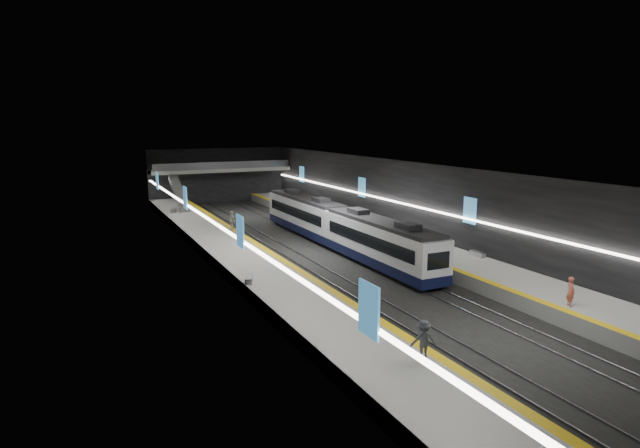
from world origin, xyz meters
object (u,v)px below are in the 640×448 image
passenger_right_a (571,292)px  bench_left_near (249,279)px  bench_left_far (174,210)px  train (338,225)px  passenger_left_a (232,221)px  passenger_left_b (423,340)px  bench_right_far (373,224)px  passenger_right_b (445,247)px  bench_right_near (477,254)px  escalator (179,193)px

passenger_right_a → bench_left_near: bearing=73.4°
bench_left_near → bench_left_far: size_ratio=0.96×
train → bench_left_near: train is taller
passenger_right_a → passenger_left_a: (-11.62, 30.75, 0.08)m
train → passenger_right_a: (3.62, -22.84, -0.29)m
passenger_left_b → bench_left_near: bearing=-62.2°
bench_right_far → passenger_right_b: passenger_right_b is taller
train → bench_right_far: 7.26m
bench_left_far → bench_left_near: bearing=-73.2°
passenger_right_a → passenger_right_b: size_ratio=1.15×
passenger_left_b → bench_right_near: bearing=-123.3°
bench_right_far → passenger_right_a: passenger_right_a is taller
bench_left_far → bench_right_near: bench_left_far is taller
escalator → bench_left_far: (-1.25, -2.77, -1.68)m
escalator → passenger_left_a: (2.00, -16.61, -0.91)m
bench_left_near → bench_left_far: 31.59m
bench_left_near → passenger_left_a: passenger_left_a is taller
train → bench_left_far: (-11.25, 21.75, -0.98)m
escalator → train: bearing=-67.8°
passenger_left_a → passenger_right_b: bearing=24.7°
escalator → passenger_right_a: escalator is taller
escalator → passenger_right_b: (14.50, -34.65, -1.11)m
train → passenger_left_a: 11.25m
bench_left_far → passenger_left_a: bearing=-58.6°
bench_left_far → passenger_right_a: (14.87, -44.59, 0.69)m
escalator → passenger_left_b: size_ratio=4.25×
bench_left_near → bench_right_near: bench_left_near is taller
train → passenger_left_b: (-8.59, -24.99, -0.26)m
train → passenger_left_b: 26.43m
passenger_left_b → bench_right_far: bearing=-101.9°
bench_left_near → passenger_left_a: size_ratio=0.88×
bench_right_far → passenger_left_b: (-14.68, -28.82, 0.71)m
escalator → passenger_left_a: 16.76m
passenger_left_b → passenger_right_a: bearing=-154.9°
passenger_left_a → bench_left_near: bearing=-22.7°
escalator → passenger_left_b: 49.54m
bench_left_far → bench_right_far: (17.34, -17.92, 0.01)m
passenger_right_a → passenger_right_b: 12.75m
bench_left_far → bench_right_near: 37.62m
bench_right_near → train: bearing=126.1°
bench_right_near → passenger_right_b: size_ratio=1.02×
bench_right_far → passenger_left_b: passenger_left_b is taller
escalator → passenger_right_a: (13.62, -47.36, -0.99)m
passenger_right_a → passenger_right_b: passenger_right_a is taller
passenger_right_a → bench_right_near: bearing=7.0°
bench_right_near → passenger_left_b: passenger_left_b is taller
train → passenger_right_b: train is taller
bench_left_near → passenger_right_a: size_ratio=0.95×
escalator → passenger_left_a: bearing=-83.1°
bench_left_near → passenger_left_b: size_ratio=0.92×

